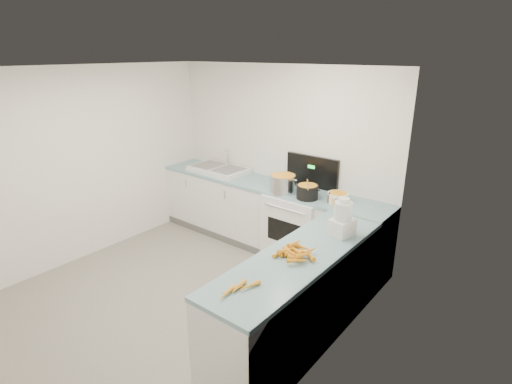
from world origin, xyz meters
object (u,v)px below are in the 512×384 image
Objects in this scene: extract_bottle at (329,199)px; stove at (298,225)px; sink at (218,169)px; black_pot at (307,193)px; spice_jar at (334,202)px; mixing_bowl at (338,198)px; food_processor at (343,219)px; steel_pot at (283,184)px.

stove is at bearing 167.44° from extract_bottle.
black_pot is (1.65, -0.15, 0.04)m from sink.
black_pot is at bearing -174.05° from extract_bottle.
sink reaches higher than black_pot.
sink reaches higher than spice_jar.
black_pot reaches higher than mixing_bowl.
spice_jar is at bearing -81.30° from mixing_bowl.
food_processor reaches higher than black_pot.
extract_bottle is (0.28, 0.03, -0.02)m from black_pot.
extract_bottle is at bearing -3.64° from sink.
steel_pot is 0.37m from black_pot.
spice_jar is (0.09, -0.04, -0.01)m from extract_bottle.
food_processor is (0.44, -0.66, 0.12)m from spice_jar.
mixing_bowl is 2.41× the size of extract_bottle.
mixing_bowl is at bearing 19.04° from black_pot.
spice_jar is (0.57, -0.15, 0.51)m from stove.
spice_jar is at bearing -24.21° from extract_bottle.
stove reaches higher than mixing_bowl.
stove is 4.02× the size of steel_pot.
food_processor is (0.52, -0.70, 0.11)m from extract_bottle.
mixing_bowl is 0.92m from food_processor.
stove reaches higher than sink.
black_pot is at bearing 140.41° from food_processor.
mixing_bowl is at bearing 98.70° from spice_jar.
black_pot is at bearing -160.96° from mixing_bowl.
steel_pot is at bearing 150.22° from food_processor.
steel_pot is at bearing -170.80° from mixing_bowl.
food_processor is (1.00, -0.81, 0.63)m from stove.
spice_jar is (0.37, -0.01, -0.03)m from black_pot.
steel_pot is 0.88× the size of food_processor.
spice_jar is 0.24× the size of food_processor.
spice_jar is at bearing 123.50° from food_processor.
black_pot is 0.37m from spice_jar.
extract_bottle is 0.27× the size of food_processor.
stove is at bearing 165.55° from spice_jar.
steel_pot is (-0.17, -0.13, 0.57)m from stove.
mixing_bowl is (0.55, -0.02, 0.52)m from stove.
sink is 9.20× the size of spice_jar.
stove reaches higher than black_pot.
food_processor is (1.18, -0.67, 0.06)m from steel_pot.
sink is 2.02m from spice_jar.
stove is 0.59m from black_pot.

